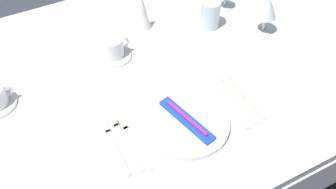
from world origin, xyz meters
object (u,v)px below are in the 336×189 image
Objects in this scene: fork_outer at (134,141)px; spoon_dessert at (239,91)px; dinner_knife at (229,104)px; coffee_cup_right at (113,47)px; dinner_plate at (186,123)px; napkin_folded at (142,11)px; toothbrush_package at (187,120)px; fork_salad at (115,145)px; drink_tumbler at (210,16)px; wine_glass_centre at (267,8)px; fork_inner at (125,140)px; spoon_soup at (231,94)px.

spoon_dessert is at bearing 3.52° from fork_outer.
coffee_cup_right is (-0.24, 0.38, 0.04)m from dinner_knife.
napkin_folded reaches higher than dinner_plate.
fork_salad is at bearing 172.42° from toothbrush_package.
fork_outer is 1.87× the size of drink_tumbler.
spoon_dessert reaches higher than fork_salad.
fork_salad is at bearing -178.55° from spoon_dessert.
dinner_knife is 0.42m from wine_glass_centre.
toothbrush_package is 0.90× the size of dinner_knife.
fork_outer is at bearing -12.90° from fork_salad.
napkin_folded reaches higher than fork_salad.
spoon_dessert is 1.99× the size of drink_tumbler.
toothbrush_package is 1.44× the size of wine_glass_centre.
spoon_dessert is at bearing 26.75° from dinner_knife.
toothbrush_package reaches higher than spoon_dessert.
wine_glass_centre reaches higher than fork_inner.
dinner_plate reaches higher than fork_outer.
spoon_soup is 0.38m from wine_glass_centre.
fork_outer is at bearing 174.22° from dinner_plate.
napkin_folded is at bearing 59.18° from fork_inner.
napkin_folded is at bearing 150.19° from wine_glass_centre.
wine_glass_centre is at bearing 28.63° from toothbrush_package.
coffee_cup_right is 0.68× the size of wine_glass_centre.
fork_salad is at bearing -161.64° from wine_glass_centre.
wine_glass_centre reaches higher than fork_outer.
toothbrush_package reaches higher than fork_inner.
napkin_folded is (0.27, 0.46, 0.07)m from fork_inner.
spoon_soup is 1.03× the size of spoon_dessert.
toothbrush_package is at bearing -5.78° from fork_outer.
napkin_folded is (0.08, 0.49, 0.05)m from toothbrush_package.
toothbrush_package is 1.04× the size of fork_salad.
spoon_soup reaches higher than fork_inner.
coffee_cup_right is 0.92× the size of drink_tumbler.
dinner_knife is 2.15× the size of drink_tumbler.
drink_tumbler is (0.09, 0.34, 0.05)m from spoon_dessert.
dinner_plate reaches higher than spoon_dessert.
coffee_cup_right is 0.57m from wine_glass_centre.
coffee_cup_right is (-0.08, 0.39, 0.04)m from dinner_plate.
toothbrush_package is at bearing -99.81° from napkin_folded.
spoon_dessert is (0.39, 0.02, 0.00)m from fork_outer.
napkin_folded is at bearing 32.64° from coffee_cup_right.
dinner_plate is 1.23× the size of toothbrush_package.
drink_tumbler is at bearing 50.36° from dinner_plate.
toothbrush_package reaches higher than fork_outer.
spoon_dessert is at bearing 1.45° from fork_salad.
wine_glass_centre is at bearing 28.63° from dinner_plate.
toothbrush_package is 0.55m from wine_glass_centre.
fork_inner is 0.62m from drink_tumbler.
dinner_plate reaches higher than spoon_soup.
dinner_knife is (0.33, -0.01, 0.00)m from fork_outer.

